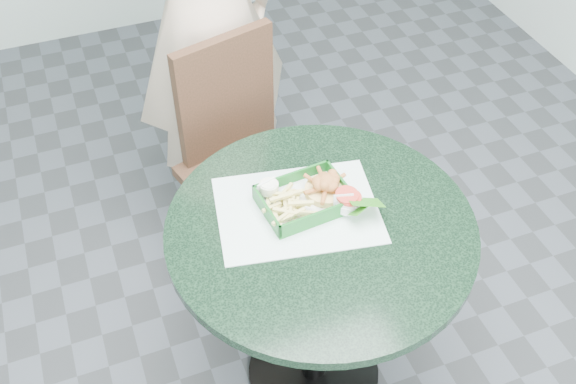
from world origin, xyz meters
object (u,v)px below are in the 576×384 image
object	(u,v)px
food_basket	(304,206)
sauce_ramekin	(270,190)
cafe_table	(319,269)
dining_chair	(236,148)
crab_sandwich	(327,191)

from	to	relation	value
food_basket	sauce_ramekin	size ratio (longest dim) A/B	4.44
cafe_table	food_basket	bearing A→B (deg)	100.05
dining_chair	crab_sandwich	bearing A→B (deg)	-95.21
cafe_table	crab_sandwich	size ratio (longest dim) A/B	7.13
food_basket	cafe_table	bearing A→B (deg)	-79.95
cafe_table	crab_sandwich	distance (m)	0.24
food_basket	sauce_ramekin	world-z (taller)	sauce_ramekin
cafe_table	crab_sandwich	xyz separation A→B (m)	(0.05, 0.08, 0.22)
crab_sandwich	sauce_ramekin	world-z (taller)	crab_sandwich
food_basket	crab_sandwich	bearing A→B (deg)	1.62
cafe_table	dining_chair	xyz separation A→B (m)	(-0.05, 0.64, -0.05)
crab_sandwich	sauce_ramekin	xyz separation A→B (m)	(-0.15, 0.06, -0.00)
crab_sandwich	dining_chair	bearing A→B (deg)	100.16
dining_chair	food_basket	world-z (taller)	dining_chair
cafe_table	food_basket	world-z (taller)	food_basket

